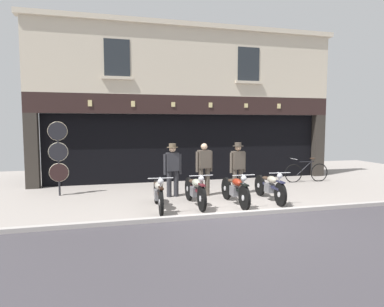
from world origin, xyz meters
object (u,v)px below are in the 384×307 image
(salesman_left, at_px, (173,167))
(motorcycle_left, at_px, (158,193))
(motorcycle_center_left, at_px, (195,190))
(salesman_right, at_px, (238,166))
(tyre_sign_pole, at_px, (58,153))
(shopkeeper_center, at_px, (204,167))
(motorcycle_center, at_px, (235,189))
(advert_board_far, at_px, (273,138))
(leaning_bicycle, at_px, (307,172))
(motorcycle_center_right, at_px, (270,186))
(advert_board_near, at_px, (252,138))

(salesman_left, bearing_deg, motorcycle_left, 62.11)
(motorcycle_left, relative_size, motorcycle_center_left, 1.01)
(salesman_right, bearing_deg, tyre_sign_pole, -20.47)
(shopkeeper_center, bearing_deg, motorcycle_center, 103.14)
(motorcycle_center, xyz_separation_m, salesman_left, (-1.47, 1.42, 0.48))
(tyre_sign_pole, xyz_separation_m, advert_board_far, (8.24, 1.77, 0.28))
(motorcycle_left, height_order, leaning_bicycle, leaning_bicycle)
(motorcycle_center_right, xyz_separation_m, salesman_left, (-2.61, 1.26, 0.48))
(advert_board_far, bearing_deg, motorcycle_center_right, -119.02)
(shopkeeper_center, height_order, tyre_sign_pole, tyre_sign_pole)
(shopkeeper_center, xyz_separation_m, advert_board_near, (2.94, 2.94, 0.75))
(motorcycle_left, height_order, salesman_right, salesman_right)
(motorcycle_center, bearing_deg, leaning_bicycle, -146.29)
(salesman_left, height_order, advert_board_far, advert_board_far)
(motorcycle_center_left, distance_m, salesman_right, 2.08)
(motorcycle_left, distance_m, tyre_sign_pole, 3.74)
(motorcycle_left, height_order, motorcycle_center, motorcycle_left)
(motorcycle_center_left, relative_size, leaning_bicycle, 1.10)
(motorcycle_center, distance_m, shopkeeper_center, 1.45)
(motorcycle_center, distance_m, tyre_sign_pole, 5.51)
(motorcycle_center, bearing_deg, motorcycle_center_left, -8.36)
(leaning_bicycle, bearing_deg, shopkeeper_center, 110.14)
(advert_board_far, relative_size, leaning_bicycle, 0.49)
(salesman_left, xyz_separation_m, leaning_bicycle, (5.52, 1.28, -0.52))
(advert_board_near, bearing_deg, motorcycle_center_left, -131.06)
(motorcycle_center_right, distance_m, salesman_left, 2.94)
(salesman_left, relative_size, advert_board_far, 1.85)
(motorcycle_left, bearing_deg, tyre_sign_pole, -38.07)
(motorcycle_center_left, height_order, motorcycle_center, motorcycle_center_left)
(salesman_left, distance_m, tyre_sign_pole, 3.55)
(salesman_left, relative_size, leaning_bicycle, 0.90)
(salesman_left, bearing_deg, advert_board_near, -146.96)
(motorcycle_left, distance_m, motorcycle_center_left, 1.04)
(motorcycle_center_left, relative_size, motorcycle_center_right, 0.98)
(advert_board_near, bearing_deg, advert_board_far, -0.01)
(motorcycle_center_right, distance_m, advert_board_near, 4.42)
(shopkeeper_center, relative_size, tyre_sign_pole, 0.71)
(motorcycle_center_left, xyz_separation_m, salesman_left, (-0.37, 1.26, 0.47))
(motorcycle_center_left, xyz_separation_m, tyre_sign_pole, (-3.75, 2.28, 0.91))
(motorcycle_center, xyz_separation_m, shopkeeper_center, (-0.51, 1.27, 0.48))
(motorcycle_left, xyz_separation_m, leaning_bicycle, (6.18, 2.67, -0.05))
(motorcycle_left, xyz_separation_m, advert_board_far, (5.52, 4.18, 1.20))
(advert_board_near, height_order, advert_board_far, advert_board_near)
(shopkeeper_center, bearing_deg, motorcycle_left, 28.66)
(motorcycle_center, height_order, tyre_sign_pole, tyre_sign_pole)
(motorcycle_center_left, distance_m, leaning_bicycle, 5.74)
(motorcycle_left, bearing_deg, leaning_bicycle, -153.18)
(motorcycle_left, relative_size, motorcycle_center, 1.02)
(advert_board_near, relative_size, leaning_bicycle, 0.56)
(motorcycle_left, bearing_deg, advert_board_far, -139.43)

